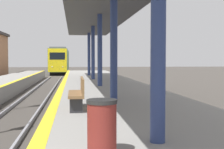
# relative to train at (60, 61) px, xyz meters

# --- Properties ---
(train) EXTENTS (2.78, 19.39, 4.26)m
(train) POSITION_rel_train_xyz_m (0.00, 0.00, 0.00)
(train) COLOR black
(train) RESTS_ON ground
(station_canopy) EXTENTS (3.78, 29.80, 4.15)m
(station_canopy) POSITION_rel_train_xyz_m (3.73, -38.09, 2.67)
(station_canopy) COLOR navy
(station_canopy) RESTS_ON platform_right
(trash_bin) EXTENTS (0.47, 0.47, 0.85)m
(trash_bin) POSITION_rel_train_xyz_m (2.70, -50.58, -0.83)
(trash_bin) COLOR maroon
(trash_bin) RESTS_ON platform_right
(bench) EXTENTS (0.44, 1.76, 0.92)m
(bench) POSITION_rel_train_xyz_m (2.41, -46.09, -0.77)
(bench) COLOR brown
(bench) RESTS_ON platform_right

